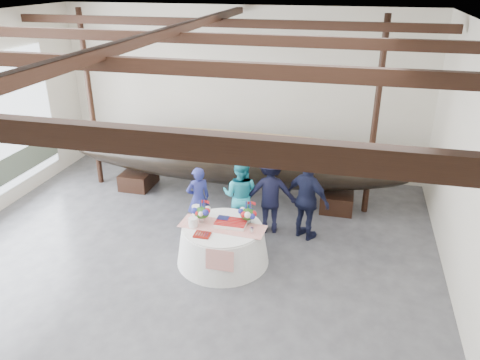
# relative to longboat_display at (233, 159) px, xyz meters

# --- Properties ---
(floor) EXTENTS (10.00, 12.00, 0.01)m
(floor) POSITION_rel_longboat_display_xyz_m (-0.24, -4.20, -1.04)
(floor) COLOR #3D3D42
(floor) RESTS_ON ground
(wall_back) EXTENTS (10.00, 0.02, 4.50)m
(wall_back) POSITION_rel_longboat_display_xyz_m (-0.24, 1.80, 1.21)
(wall_back) COLOR silver
(wall_back) RESTS_ON ground
(ceiling) EXTENTS (10.00, 12.00, 0.01)m
(ceiling) POSITION_rel_longboat_display_xyz_m (-0.24, -4.20, 3.46)
(ceiling) COLOR white
(ceiling) RESTS_ON wall_back
(pavilion_structure) EXTENTS (9.80, 11.76, 4.50)m
(pavilion_structure) POSITION_rel_longboat_display_xyz_m (-0.24, -3.46, 2.96)
(pavilion_structure) COLOR black
(pavilion_structure) RESTS_ON ground
(longboat_display) EXTENTS (8.68, 1.74, 1.63)m
(longboat_display) POSITION_rel_longboat_display_xyz_m (0.00, 0.00, 0.00)
(longboat_display) COLOR black
(longboat_display) RESTS_ON ground
(banquet_table) EXTENTS (1.81, 1.81, 0.78)m
(banquet_table) POSITION_rel_longboat_display_xyz_m (0.54, -2.85, -0.65)
(banquet_table) COLOR white
(banquet_table) RESTS_ON ground
(tabletop_items) EXTENTS (1.70, 0.95, 0.40)m
(tabletop_items) POSITION_rel_longboat_display_xyz_m (0.50, -2.74, -0.11)
(tabletop_items) COLOR red
(tabletop_items) RESTS_ON banquet_table
(guest_woman_blue) EXTENTS (0.64, 0.60, 1.46)m
(guest_woman_blue) POSITION_rel_longboat_display_xyz_m (-0.33, -1.73, -0.31)
(guest_woman_blue) COLOR navy
(guest_woman_blue) RESTS_ON ground
(guest_woman_teal) EXTENTS (0.87, 0.70, 1.69)m
(guest_woman_teal) POSITION_rel_longboat_display_xyz_m (0.59, -1.58, -0.19)
(guest_woman_teal) COLOR teal
(guest_woman_teal) RESTS_ON ground
(guest_man_left) EXTENTS (1.30, 0.90, 1.85)m
(guest_man_left) POSITION_rel_longboat_display_xyz_m (1.22, -1.45, -0.11)
(guest_man_left) COLOR black
(guest_man_left) RESTS_ON ground
(guest_man_right) EXTENTS (1.14, 0.91, 1.81)m
(guest_man_right) POSITION_rel_longboat_display_xyz_m (2.03, -1.56, -0.13)
(guest_man_right) COLOR black
(guest_man_right) RESTS_ON ground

